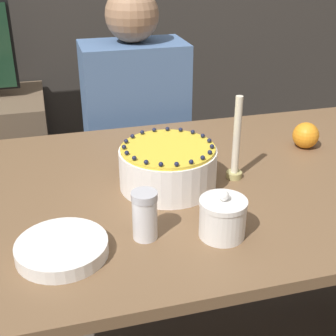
% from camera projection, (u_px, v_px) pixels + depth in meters
% --- Properties ---
extents(dining_table, '(1.56, 0.91, 0.76)m').
position_uv_depth(dining_table, '(200.00, 214.00, 1.36)').
color(dining_table, brown).
rests_on(dining_table, ground_plane).
extents(cake, '(0.26, 0.26, 0.13)m').
position_uv_depth(cake, '(168.00, 167.00, 1.26)').
color(cake, white).
rests_on(cake, dining_table).
extents(sugar_bowl, '(0.11, 0.11, 0.12)m').
position_uv_depth(sugar_bowl, '(223.00, 218.00, 1.05)').
color(sugar_bowl, white).
rests_on(sugar_bowl, dining_table).
extents(sugar_shaker, '(0.06, 0.06, 0.12)m').
position_uv_depth(sugar_shaker, '(145.00, 215.00, 1.04)').
color(sugar_shaker, white).
rests_on(sugar_shaker, dining_table).
extents(plate_stack, '(0.20, 0.20, 0.03)m').
position_uv_depth(plate_stack, '(62.00, 248.00, 1.00)').
color(plate_stack, white).
rests_on(plate_stack, dining_table).
extents(candle, '(0.04, 0.04, 0.24)m').
position_uv_depth(candle, '(236.00, 147.00, 1.29)').
color(candle, tan).
rests_on(candle, dining_table).
extents(orange_fruit_0, '(0.08, 0.08, 0.08)m').
position_uv_depth(orange_fruit_0, '(306.00, 135.00, 1.50)').
color(orange_fruit_0, orange).
rests_on(orange_fruit_0, dining_table).
extents(person_man_blue_shirt, '(0.40, 0.34, 1.22)m').
position_uv_depth(person_man_blue_shirt, '(137.00, 160.00, 1.97)').
color(person_man_blue_shirt, '#595960').
rests_on(person_man_blue_shirt, ground_plane).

